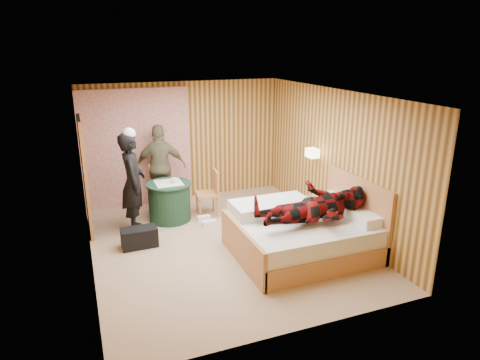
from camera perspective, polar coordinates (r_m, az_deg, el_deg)
name	(u,v)px	position (r m, az deg, el deg)	size (l,w,h in m)	color
floor	(223,243)	(7.32, -2.28, -8.46)	(4.20, 5.00, 0.01)	tan
ceiling	(221,94)	(6.61, -2.55, 11.38)	(4.20, 5.00, 0.01)	white
wall_back	(184,141)	(9.19, -7.48, 5.14)	(4.20, 0.02, 2.50)	#D8A352
wall_left	(84,188)	(6.53, -20.11, -1.03)	(0.02, 5.00, 2.50)	#D8A352
wall_right	(334,161)	(7.77, 12.43, 2.55)	(0.02, 5.00, 2.50)	#D8A352
curtain	(137,148)	(8.96, -13.59, 4.14)	(2.20, 0.08, 2.40)	beige
doorway	(85,176)	(7.94, -20.00, 0.51)	(0.06, 0.90, 2.05)	black
wall_lamp	(312,153)	(8.03, 9.64, 3.58)	(0.26, 0.24, 0.16)	gold
bed	(304,233)	(6.96, 8.59, -7.00)	(2.17, 1.71, 1.18)	#CA7E52
nightstand	(317,212)	(8.04, 10.26, -4.16)	(0.40, 0.54, 0.52)	#CA7E52
round_table	(170,201)	(8.23, -9.37, -2.80)	(0.84, 0.84, 0.75)	#1D3F2A
chair_far	(161,183)	(8.80, -10.46, -0.38)	(0.50, 0.50, 0.93)	#CA7E52
chair_near	(211,189)	(8.31, -3.94, -1.27)	(0.45, 0.45, 0.91)	#CA7E52
duffel_bag	(139,237)	(7.34, -13.27, -7.46)	(0.58, 0.31, 0.33)	black
sneaker_left	(209,223)	(7.96, -4.13, -5.80)	(0.26, 0.11, 0.12)	white
sneaker_right	(204,218)	(8.19, -4.85, -5.13)	(0.25, 0.10, 0.11)	white
woman_standing	(133,183)	(7.73, -14.08, -0.37)	(0.66, 0.43, 1.80)	black
man_at_table	(161,167)	(8.74, -10.51, 1.72)	(1.01, 0.42, 1.72)	#6F674A
man_on_bed	(316,197)	(6.54, 10.10, -2.31)	(1.77, 0.67, 0.86)	#670A09
book_lower	(319,199)	(7.91, 10.55, -2.51)	(0.17, 0.22, 0.02)	white
book_upper	(320,198)	(7.90, 10.56, -2.37)	(0.16, 0.22, 0.02)	white
cup_nightstand	(314,194)	(8.04, 9.90, -1.86)	(0.10, 0.10, 0.09)	white
cup_table	(174,180)	(8.07, -8.75, -0.04)	(0.12, 0.12, 0.10)	white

